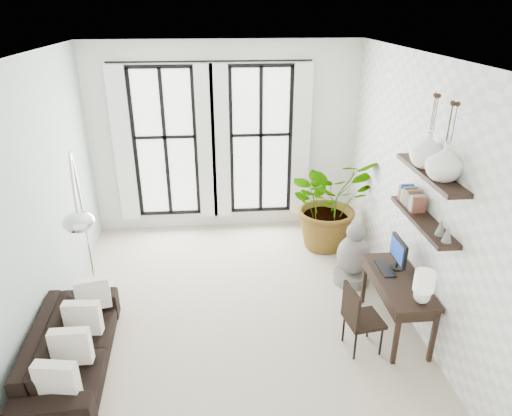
{
  "coord_description": "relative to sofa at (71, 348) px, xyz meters",
  "views": [
    {
      "loc": [
        -0.13,
        -5.01,
        3.7
      ],
      "look_at": [
        0.33,
        0.3,
        1.3
      ],
      "focal_mm": 32.0,
      "sensor_mm": 36.0,
      "label": 1
    }
  ],
  "objects": [
    {
      "name": "floor",
      "position": [
        1.8,
        0.96,
        -0.29
      ],
      "size": [
        5.0,
        5.0,
        0.0
      ],
      "primitive_type": "plane",
      "color": "#B5A790",
      "rests_on": "ground"
    },
    {
      "name": "ceiling",
      "position": [
        1.8,
        0.96,
        2.91
      ],
      "size": [
        5.0,
        5.0,
        0.0
      ],
      "primitive_type": "plane",
      "color": "white",
      "rests_on": "wall_back"
    },
    {
      "name": "wall_left",
      "position": [
        -0.45,
        0.96,
        1.31
      ],
      "size": [
        0.0,
        5.0,
        5.0
      ],
      "primitive_type": "plane",
      "rotation": [
        1.57,
        0.0,
        1.57
      ],
      "color": "#A6BAB1",
      "rests_on": "floor"
    },
    {
      "name": "wall_right",
      "position": [
        4.05,
        0.96,
        1.31
      ],
      "size": [
        0.0,
        5.0,
        5.0
      ],
      "primitive_type": "plane",
      "rotation": [
        1.57,
        0.0,
        -1.57
      ],
      "color": "white",
      "rests_on": "floor"
    },
    {
      "name": "wall_back",
      "position": [
        1.8,
        3.46,
        1.31
      ],
      "size": [
        4.5,
        0.0,
        4.5
      ],
      "primitive_type": "plane",
      "rotation": [
        1.57,
        0.0,
        0.0
      ],
      "color": "white",
      "rests_on": "floor"
    },
    {
      "name": "windows",
      "position": [
        1.6,
        3.39,
        1.27
      ],
      "size": [
        3.26,
        0.13,
        2.65
      ],
      "color": "white",
      "rests_on": "wall_back"
    },
    {
      "name": "wall_shelves",
      "position": [
        3.91,
        0.37,
        1.44
      ],
      "size": [
        0.25,
        1.3,
        0.6
      ],
      "color": "black",
      "rests_on": "wall_right"
    },
    {
      "name": "sofa",
      "position": [
        0.0,
        0.0,
        0.0
      ],
      "size": [
        0.87,
        1.99,
        0.57
      ],
      "primitive_type": "imported",
      "rotation": [
        0.0,
        0.0,
        1.63
      ],
      "color": "black",
      "rests_on": "floor"
    },
    {
      "name": "throw_pillows",
      "position": [
        0.1,
        0.0,
        0.21
      ],
      "size": [
        0.4,
        1.52,
        0.4
      ],
      "color": "white",
      "rests_on": "sofa"
    },
    {
      "name": "plant",
      "position": [
        3.43,
        2.56,
        0.49
      ],
      "size": [
        1.73,
        1.62,
        1.55
      ],
      "primitive_type": "imported",
      "rotation": [
        0.0,
        0.0,
        0.35
      ],
      "color": "#2D7228",
      "rests_on": "floor"
    },
    {
      "name": "desk",
      "position": [
        3.75,
        0.28,
        0.41
      ],
      "size": [
        0.53,
        1.24,
        1.13
      ],
      "color": "black",
      "rests_on": "floor"
    },
    {
      "name": "desk_chair",
      "position": [
        3.18,
        0.04,
        0.2
      ],
      "size": [
        0.45,
        0.45,
        0.84
      ],
      "rotation": [
        0.0,
        0.0,
        0.15
      ],
      "color": "black",
      "rests_on": "floor"
    },
    {
      "name": "arc_lamp",
      "position": [
        0.1,
        0.76,
        1.5
      ],
      "size": [
        0.73,
        1.76,
        2.3
      ],
      "color": "silver",
      "rests_on": "floor"
    },
    {
      "name": "buddha",
      "position": [
        3.53,
        1.43,
        0.11
      ],
      "size": [
        0.52,
        0.52,
        0.94
      ],
      "color": "slate",
      "rests_on": "floor"
    },
    {
      "name": "vase_a",
      "position": [
        3.91,
        0.09,
        1.98
      ],
      "size": [
        0.37,
        0.37,
        0.38
      ],
      "primitive_type": "imported",
      "color": "white",
      "rests_on": "shelf_upper"
    },
    {
      "name": "vase_b",
      "position": [
        3.91,
        0.49,
        1.98
      ],
      "size": [
        0.37,
        0.37,
        0.38
      ],
      "primitive_type": "imported",
      "color": "white",
      "rests_on": "shelf_upper"
    }
  ]
}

